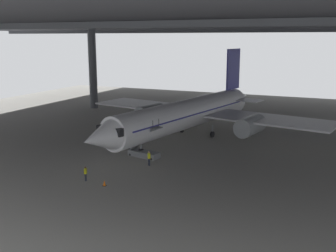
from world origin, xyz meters
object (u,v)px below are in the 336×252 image
(traffic_cone_orange, at_px, (104,183))
(boarding_stairs, at_px, (144,151))
(crew_worker_near_nose, at_px, (86,173))
(crew_worker_by_stairs, at_px, (149,157))
(airplane_main, at_px, (189,113))

(traffic_cone_orange, bearing_deg, boarding_stairs, 95.23)
(boarding_stairs, bearing_deg, crew_worker_near_nose, -98.65)
(crew_worker_by_stairs, xyz_separation_m, traffic_cone_orange, (-1.15, -7.62, -0.69))
(boarding_stairs, bearing_deg, traffic_cone_orange, -84.77)
(crew_worker_by_stairs, bearing_deg, crew_worker_near_nose, -117.02)
(crew_worker_near_nose, bearing_deg, boarding_stairs, 81.35)
(crew_worker_near_nose, distance_m, traffic_cone_orange, 2.62)
(crew_worker_near_nose, height_order, crew_worker_by_stairs, crew_worker_by_stairs)
(airplane_main, relative_size, crew_worker_near_nose, 26.04)
(boarding_stairs, distance_m, crew_worker_near_nose, 10.29)
(boarding_stairs, height_order, crew_worker_near_nose, boarding_stairs)
(boarding_stairs, relative_size, crew_worker_by_stairs, 2.85)
(boarding_stairs, xyz_separation_m, crew_worker_by_stairs, (2.12, -2.98, 0.23))
(boarding_stairs, bearing_deg, airplane_main, 82.40)
(crew_worker_near_nose, relative_size, crew_worker_by_stairs, 0.91)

